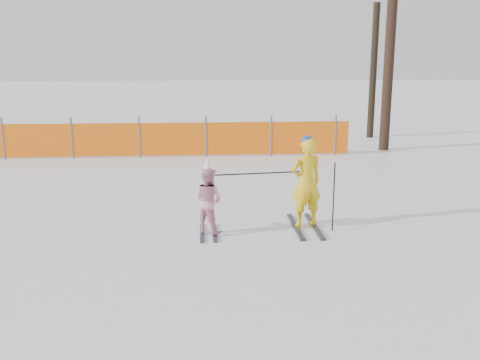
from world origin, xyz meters
name	(u,v)px	position (x,y,z in m)	size (l,w,h in m)	color
ground	(242,247)	(0.00, 0.00, 0.00)	(120.00, 120.00, 0.00)	white
adult	(306,183)	(1.20, 0.95, 0.83)	(0.66, 1.47, 1.67)	black
child	(208,200)	(-0.53, 0.73, 0.61)	(0.70, 0.98, 1.33)	black
ski_poles	(292,184)	(0.93, 0.80, 0.84)	(2.08, 0.21, 1.22)	black
safety_fence	(78,140)	(-4.32, 8.03, 0.56)	(16.43, 0.06, 1.25)	#595960
tree_trunks	(385,45)	(5.45, 9.63, 3.36)	(0.68, 3.03, 7.46)	black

